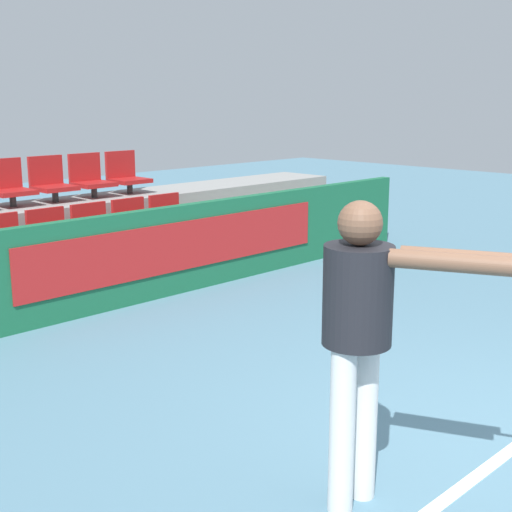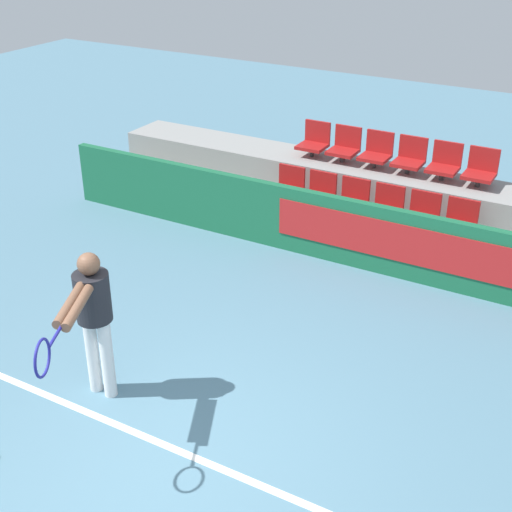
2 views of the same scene
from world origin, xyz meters
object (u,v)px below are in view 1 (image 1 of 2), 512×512
stadium_chair_3 (95,231)px  tennis_player (373,321)px  stadium_chair_2 (52,237)px  stadium_chair_10 (90,178)px  stadium_chair_4 (135,225)px  stadium_chair_9 (51,182)px  stadium_chair_11 (126,175)px  stadium_chair_5 (171,219)px  stadium_chair_1 (4,245)px  stadium_chair_8 (9,186)px

stadium_chair_3 → tennis_player: bearing=-106.2°
stadium_chair_2 → stadium_chair_10: stadium_chair_10 is taller
stadium_chair_4 → stadium_chair_9: bearing=120.8°
stadium_chair_2 → stadium_chair_10: bearing=40.0°
stadium_chair_9 → stadium_chair_11: bearing=0.0°
stadium_chair_5 → stadium_chair_4: bearing=180.0°
stadium_chair_4 → tennis_player: 4.90m
stadium_chair_5 → stadium_chair_9: bearing=140.0°
stadium_chair_10 → stadium_chair_4: bearing=-90.0°
tennis_player → stadium_chair_4: bearing=43.3°
stadium_chair_4 → stadium_chair_11: (0.51, 0.86, 0.45)m
stadium_chair_2 → stadium_chair_11: stadium_chair_11 is taller
stadium_chair_1 → tennis_player: 4.56m
stadium_chair_5 → tennis_player: bearing=-117.3°
stadium_chair_4 → stadium_chair_9: stadium_chair_9 is taller
stadium_chair_5 → tennis_player: 5.11m
stadium_chair_8 → stadium_chair_10: 1.02m
stadium_chair_8 → stadium_chair_11: bearing=0.0°
stadium_chair_2 → stadium_chair_4: 1.02m
stadium_chair_3 → tennis_player: 4.73m
stadium_chair_2 → stadium_chair_9: (0.51, 0.86, 0.45)m
stadium_chair_5 → stadium_chair_8: stadium_chair_8 is taller
stadium_chair_5 → stadium_chair_11: stadium_chair_11 is taller
stadium_chair_3 → tennis_player: size_ratio=0.32×
stadium_chair_10 → tennis_player: 5.70m
stadium_chair_8 → tennis_player: tennis_player is taller
stadium_chair_11 → stadium_chair_5: bearing=-90.0°
stadium_chair_1 → stadium_chair_2: size_ratio=1.00×
stadium_chair_2 → stadium_chair_4: (1.02, 0.00, 0.00)m
stadium_chair_10 → stadium_chair_11: 0.51m
stadium_chair_5 → tennis_player: tennis_player is taller
stadium_chair_1 → stadium_chair_2: bearing=0.0°
stadium_chair_4 → stadium_chair_11: size_ratio=1.00×
stadium_chair_9 → stadium_chair_10: bearing=0.0°
stadium_chair_9 → tennis_player: 5.55m
stadium_chair_1 → stadium_chair_10: bearing=29.2°
stadium_chair_9 → stadium_chair_10: same height
stadium_chair_11 → stadium_chair_1: bearing=-157.2°
stadium_chair_3 → stadium_chair_4: size_ratio=1.00×
stadium_chair_10 → stadium_chair_5: bearing=-59.2°
stadium_chair_8 → stadium_chair_10: (1.02, 0.00, 0.00)m
stadium_chair_1 → stadium_chair_2: same height
stadium_chair_1 → stadium_chair_4: same height
stadium_chair_2 → tennis_player: (-0.81, -4.54, 0.33)m
stadium_chair_5 → tennis_player: (-2.34, -4.54, 0.33)m
stadium_chair_1 → stadium_chair_10: size_ratio=1.00×
stadium_chair_2 → stadium_chair_9: 1.10m
stadium_chair_3 → stadium_chair_11: (1.02, 0.86, 0.45)m
stadium_chair_4 → stadium_chair_9: 1.10m
stadium_chair_2 → stadium_chair_8: stadium_chair_8 is taller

